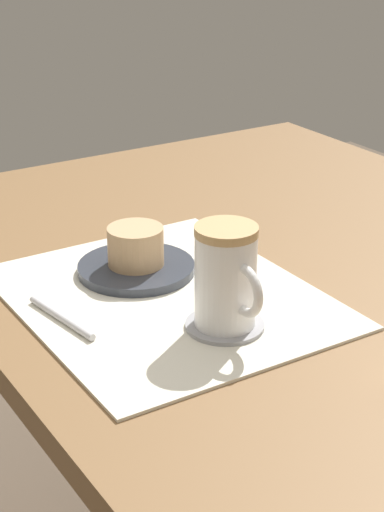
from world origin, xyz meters
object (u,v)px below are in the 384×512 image
(pastry_plate, at_px, (136,268))
(pastry, at_px, (136,246))
(dining_table, at_px, (263,293))
(coffee_mug, at_px, (227,277))

(pastry_plate, relative_size, pastry, 2.10)
(pastry_plate, height_order, pastry, pastry)
(dining_table, xyz_separation_m, pastry, (-0.01, -0.21, 0.12))
(dining_table, distance_m, coffee_mug, 0.31)
(pastry_plate, relative_size, coffee_mug, 1.28)
(dining_table, relative_size, coffee_mug, 8.50)
(pastry, distance_m, coffee_mug, 0.19)
(pastry_plate, distance_m, coffee_mug, 0.20)
(dining_table, xyz_separation_m, coffee_mug, (0.19, -0.19, 0.15))
(pastry_plate, bearing_deg, coffee_mug, 4.37)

